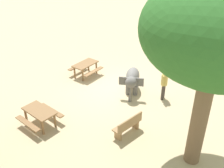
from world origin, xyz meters
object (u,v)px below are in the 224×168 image
Objects in this scene: elephant at (132,79)px; shade_tree_main at (217,33)px; picnic_table_far at (85,66)px; wooden_bench at (128,125)px; person_handler at (164,83)px; picnic_table_near at (40,114)px.

elephant is 6.58m from shade_tree_main.
picnic_table_far is at bearing -116.92° from elephant.
shade_tree_main is at bearing -76.05° from wooden_bench.
elephant reaches higher than wooden_bench.
picnic_table_near is at bearing 48.51° from person_handler.
wooden_bench is at bearing 8.84° from shade_tree_main.
person_handler is at bearing 77.93° from elephant.
wooden_bench is at bearing -148.54° from picnic_table_near.
picnic_table_far is (4.80, 0.79, -0.36)m from person_handler.
elephant is at bearing 39.58° from wooden_bench.
shade_tree_main is at bearing -108.77° from picnic_table_far.
person_handler is 3.37m from wooden_bench.
wooden_bench is (-0.34, 3.32, -0.48)m from person_handler.
elephant is at bearing -89.36° from picnic_table_far.
picnic_table_near is at bearing 127.00° from wooden_bench.
shade_tree_main is at bearing 123.41° from person_handler.
shade_tree_main is 9.19m from picnic_table_far.
person_handler is (-1.56, -0.54, 0.13)m from elephant.
person_handler is 1.13× the size of wooden_bench.
picnic_table_far is (5.14, -2.53, 0.12)m from wooden_bench.
wooden_bench is (-1.90, 2.77, -0.35)m from elephant.
person_handler is at bearing -84.37° from picnic_table_far.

